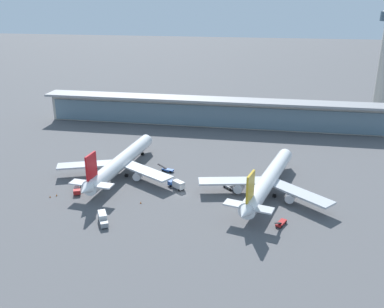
% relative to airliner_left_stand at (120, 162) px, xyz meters
% --- Properties ---
extents(ground_plane, '(1200.00, 1200.00, 0.00)m').
position_rel_airliner_left_stand_xyz_m(ground_plane, '(26.89, -12.92, -5.20)').
color(ground_plane, '#515154').
extents(airliner_left_stand, '(47.49, 62.04, 16.51)m').
position_rel_airliner_left_stand_xyz_m(airliner_left_stand, '(0.00, 0.00, 0.00)').
color(airliner_left_stand, white).
rests_on(airliner_left_stand, ground).
extents(airliner_centre_stand, '(46.31, 61.26, 16.51)m').
position_rel_airliner_left_stand_xyz_m(airliner_centre_stand, '(56.53, -7.38, 0.00)').
color(airliner_centre_stand, white).
rests_on(airliner_centre_stand, ground).
extents(service_truck_near_nose_grey, '(5.97, 5.54, 2.70)m').
position_rel_airliner_left_stand_xyz_m(service_truck_near_nose_grey, '(43.12, -5.40, -4.39)').
color(service_truck_near_nose_grey, gray).
rests_on(service_truck_near_nose_grey, ground).
extents(service_truck_under_wing_blue, '(7.17, 6.30, 3.10)m').
position_rel_airliner_left_stand_xyz_m(service_truck_under_wing_blue, '(24.34, -8.59, -3.51)').
color(service_truck_under_wing_blue, '#234C9E').
rests_on(service_truck_under_wing_blue, ground).
extents(service_truck_mid_apron_red, '(4.01, 6.76, 2.70)m').
position_rel_airliner_left_stand_xyz_m(service_truck_mid_apron_red, '(61.01, -28.71, -4.39)').
color(service_truck_mid_apron_red, '#B21E1E').
rests_on(service_truck_mid_apron_red, ground).
extents(service_truck_by_tail_blue, '(6.93, 2.87, 2.70)m').
position_rel_airliner_left_stand_xyz_m(service_truck_by_tail_blue, '(17.09, 6.15, -4.39)').
color(service_truck_by_tail_blue, '#234C9E').
rests_on(service_truck_by_tail_blue, ground).
extents(service_truck_on_taxiway_red, '(5.48, 8.79, 2.95)m').
position_rel_airliner_left_stand_xyz_m(service_truck_on_taxiway_red, '(-10.66, -16.69, -3.49)').
color(service_truck_on_taxiway_red, '#B21E1E').
rests_on(service_truck_on_taxiway_red, ground).
extents(service_truck_at_far_stand_grey, '(5.51, 7.51, 3.10)m').
position_rel_airliner_left_stand_xyz_m(service_truck_at_far_stand_grey, '(7.04, -36.90, -3.51)').
color(service_truck_at_far_stand_grey, gray).
rests_on(service_truck_at_far_stand_grey, ground).
extents(terminal_building, '(184.23, 12.80, 15.20)m').
position_rel_airliner_left_stand_xyz_m(terminal_building, '(26.89, 72.03, 2.67)').
color(terminal_building, '#B2ADA3').
rests_on(terminal_building, ground).
extents(safety_cone_alpha, '(0.62, 0.62, 0.70)m').
position_rel_airliner_left_stand_xyz_m(safety_cone_alpha, '(-17.64, -23.59, -4.88)').
color(safety_cone_alpha, orange).
rests_on(safety_cone_alpha, ground).
extents(safety_cone_bravo, '(0.62, 0.62, 0.70)m').
position_rel_airliner_left_stand_xyz_m(safety_cone_bravo, '(14.72, -22.31, -4.88)').
color(safety_cone_bravo, orange).
rests_on(safety_cone_bravo, ground).
extents(safety_cone_charlie, '(0.62, 0.62, 0.70)m').
position_rel_airliner_left_stand_xyz_m(safety_cone_charlie, '(-15.96, -22.10, -4.88)').
color(safety_cone_charlie, orange).
rests_on(safety_cone_charlie, ground).
extents(safety_cone_delta, '(0.62, 0.62, 0.70)m').
position_rel_airliner_left_stand_xyz_m(safety_cone_delta, '(-8.15, -18.24, -4.88)').
color(safety_cone_delta, orange).
rests_on(safety_cone_delta, ground).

